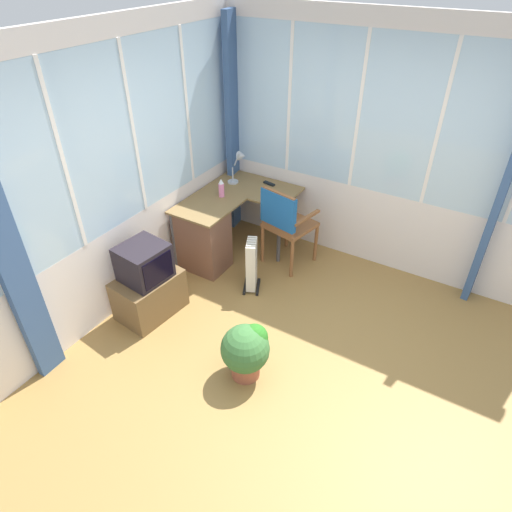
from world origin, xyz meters
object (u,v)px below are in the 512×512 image
at_px(tv_on_stand, 148,284).
at_px(potted_plant, 246,349).
at_px(spray_bottle, 221,188).
at_px(space_heater, 252,264).
at_px(desk, 207,234).
at_px(wooden_armchair, 283,218).
at_px(desk_lamp, 240,162).
at_px(tv_remote, 269,184).

relative_size(tv_on_stand, potted_plant, 1.52).
height_order(spray_bottle, space_heater, spray_bottle).
height_order(desk, wooden_armchair, wooden_armchair).
xyz_separation_m(desk_lamp, tv_remote, (0.10, -0.35, -0.24)).
bearing_deg(tv_remote, space_heater, -149.83).
bearing_deg(desk_lamp, tv_remote, -73.21).
bearing_deg(desk_lamp, space_heater, -141.18).
distance_m(desk_lamp, spray_bottle, 0.46).
xyz_separation_m(desk, tv_on_stand, (-0.99, 0.01, -0.05)).
relative_size(spray_bottle, wooden_armchair, 0.22).
relative_size(desk, potted_plant, 2.47).
bearing_deg(space_heater, tv_remote, 19.61).
height_order(spray_bottle, wooden_armchair, wooden_armchair).
height_order(tv_remote, wooden_armchair, wooden_armchair).
xyz_separation_m(desk, desk_lamp, (0.74, 0.03, 0.58)).
bearing_deg(space_heater, spray_bottle, 57.41).
relative_size(wooden_armchair, space_heater, 1.64).
xyz_separation_m(spray_bottle, potted_plant, (-1.48, -1.25, -0.55)).
height_order(desk, desk_lamp, desk_lamp).
bearing_deg(spray_bottle, space_heater, -122.59).
xyz_separation_m(desk, potted_plant, (-1.17, -1.25, -0.10)).
distance_m(tv_remote, spray_bottle, 0.63).
bearing_deg(potted_plant, desk, 46.96).
height_order(tv_remote, tv_on_stand, tv_on_stand).
bearing_deg(potted_plant, tv_on_stand, 81.72).
relative_size(desk, tv_remote, 8.71).
height_order(spray_bottle, potted_plant, spray_bottle).
bearing_deg(desk_lamp, tv_on_stand, -179.25).
bearing_deg(tv_remote, spray_bottle, 160.59).
relative_size(desk, wooden_armchair, 1.32).
xyz_separation_m(desk, tv_remote, (0.85, -0.32, 0.35)).
relative_size(tv_remote, wooden_armchair, 0.15).
xyz_separation_m(tv_remote, tv_on_stand, (-1.83, 0.32, -0.40)).
bearing_deg(wooden_armchair, potted_plant, -162.32).
bearing_deg(desk_lamp, wooden_armchair, -113.59).
bearing_deg(tv_on_stand, spray_bottle, -0.49).
relative_size(tv_remote, space_heater, 0.25).
distance_m(tv_on_stand, potted_plant, 1.27).
distance_m(desk, tv_remote, 0.97).
bearing_deg(potted_plant, desk_lamp, 33.83).
relative_size(tv_remote, spray_bottle, 0.69).
bearing_deg(wooden_armchair, desk_lamp, 66.41).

